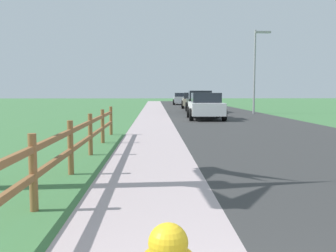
{
  "coord_description": "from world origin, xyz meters",
  "views": [
    {
      "loc": [
        -0.91,
        -1.21,
        1.59
      ],
      "look_at": [
        -0.64,
        6.39,
        0.88
      ],
      "focal_mm": 39.72,
      "sensor_mm": 36.0,
      "label": 1
    }
  ],
  "objects_px": {
    "parked_suv_white": "(206,106)",
    "parked_car_black": "(200,102)",
    "parked_car_beige": "(193,100)",
    "street_lamp": "(256,64)",
    "parked_car_silver": "(181,99)"
  },
  "relations": [
    {
      "from": "parked_car_black",
      "to": "parked_car_silver",
      "type": "relative_size",
      "value": 1.07
    },
    {
      "from": "parked_car_silver",
      "to": "street_lamp",
      "type": "relative_size",
      "value": 0.75
    },
    {
      "from": "parked_suv_white",
      "to": "parked_car_silver",
      "type": "relative_size",
      "value": 0.96
    },
    {
      "from": "street_lamp",
      "to": "parked_car_black",
      "type": "bearing_deg",
      "value": 153.63
    },
    {
      "from": "parked_car_beige",
      "to": "street_lamp",
      "type": "bearing_deg",
      "value": -69.17
    },
    {
      "from": "parked_car_beige",
      "to": "street_lamp",
      "type": "xyz_separation_m",
      "value": [
        3.57,
        -9.37,
        2.78
      ]
    },
    {
      "from": "parked_suv_white",
      "to": "street_lamp",
      "type": "height_order",
      "value": "street_lamp"
    },
    {
      "from": "parked_suv_white",
      "to": "street_lamp",
      "type": "xyz_separation_m",
      "value": [
        4.3,
        5.18,
        2.79
      ]
    },
    {
      "from": "parked_car_beige",
      "to": "street_lamp",
      "type": "relative_size",
      "value": 0.83
    },
    {
      "from": "parked_suv_white",
      "to": "parked_car_silver",
      "type": "distance_m",
      "value": 23.91
    },
    {
      "from": "parked_car_beige",
      "to": "parked_car_silver",
      "type": "height_order",
      "value": "parked_car_beige"
    },
    {
      "from": "parked_suv_white",
      "to": "parked_car_black",
      "type": "relative_size",
      "value": 0.9
    },
    {
      "from": "parked_car_silver",
      "to": "street_lamp",
      "type": "bearing_deg",
      "value": -78.04
    },
    {
      "from": "parked_car_black",
      "to": "parked_car_beige",
      "type": "distance_m",
      "value": 7.5
    },
    {
      "from": "parked_car_beige",
      "to": "parked_car_silver",
      "type": "xyz_separation_m",
      "value": [
        -0.4,
        9.36,
        -0.03
      ]
    }
  ]
}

